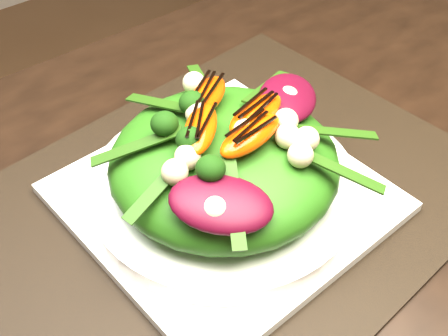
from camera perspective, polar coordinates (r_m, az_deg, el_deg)
dining_table at (r=0.54m, az=12.77°, el=-10.72°), size 1.60×0.90×0.75m
placemat at (r=0.55m, az=0.00°, el=-3.31°), size 0.50×0.40×0.00m
plate_base at (r=0.55m, az=0.00°, el=-2.83°), size 0.26×0.26×0.01m
salad_bowl at (r=0.54m, az=0.00°, el=-1.83°), size 0.25×0.25×0.02m
lettuce_mound at (r=0.52m, az=0.00°, el=0.57°), size 0.22×0.22×0.07m
radicchio_leaf at (r=0.54m, az=6.08°, el=6.67°), size 0.09×0.09×0.02m
orange_segment at (r=0.50m, az=-1.26°, el=5.44°), size 0.07×0.05×0.02m
broccoli_floret at (r=0.48m, az=-7.58°, el=3.00°), size 0.04×0.04×0.03m
macadamia_nut at (r=0.48m, az=3.60°, el=3.20°), size 0.02×0.02×0.02m
balsamic_drizzle at (r=0.50m, az=-1.28°, el=6.25°), size 0.04×0.02×0.00m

